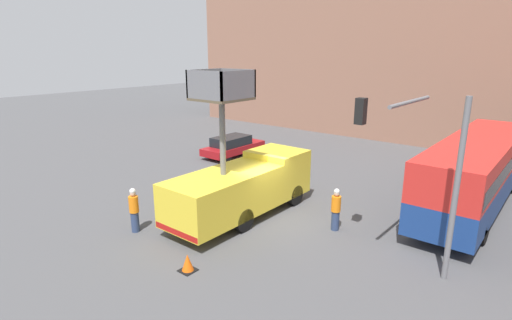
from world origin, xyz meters
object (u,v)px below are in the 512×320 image
object	(u,v)px
utility_truck	(243,184)
road_worker_near_truck	(134,210)
city_bus	(476,168)
traffic_cone_near_truck	(188,263)
road_worker_directing	(336,210)
traffic_light_pole	(419,153)
parked_car_curbside	(233,146)

from	to	relation	value
utility_truck	road_worker_near_truck	distance (m)	4.64
city_bus	traffic_cone_near_truck	xyz separation A→B (m)	(-6.05, -12.08, -1.65)
city_bus	road_worker_directing	world-z (taller)	city_bus
road_worker_near_truck	road_worker_directing	bearing A→B (deg)	-106.03
traffic_light_pole	utility_truck	bearing A→B (deg)	-177.73
road_worker_directing	parked_car_curbside	distance (m)	12.89
traffic_cone_near_truck	parked_car_curbside	xyz separation A→B (m)	(-9.03, 12.12, 0.43)
utility_truck	traffic_light_pole	world-z (taller)	utility_truck
parked_car_curbside	utility_truck	bearing A→B (deg)	-45.16
city_bus	traffic_light_pole	distance (m)	7.44
road_worker_near_truck	traffic_cone_near_truck	xyz separation A→B (m)	(3.92, -0.68, -0.65)
traffic_light_pole	road_worker_directing	size ratio (longest dim) A/B	3.29
utility_truck	traffic_cone_near_truck	size ratio (longest dim) A/B	12.33
road_worker_near_truck	traffic_cone_near_truck	bearing A→B (deg)	-156.13
road_worker_directing	parked_car_curbside	bearing A→B (deg)	72.24
traffic_cone_near_truck	road_worker_near_truck	bearing A→B (deg)	170.15
road_worker_near_truck	traffic_cone_near_truck	size ratio (longest dim) A/B	3.07
road_worker_directing	parked_car_curbside	size ratio (longest dim) A/B	0.37
traffic_cone_near_truck	traffic_light_pole	bearing A→B (deg)	41.76
parked_car_curbside	traffic_light_pole	bearing A→B (deg)	-26.23
parked_car_curbside	road_worker_near_truck	bearing A→B (deg)	-65.95
utility_truck	city_bus	distance (m)	10.67
road_worker_near_truck	parked_car_curbside	distance (m)	12.53
road_worker_near_truck	road_worker_directing	distance (m)	8.11
traffic_cone_near_truck	utility_truck	bearing A→B (deg)	109.00
city_bus	utility_truck	bearing A→B (deg)	122.38
utility_truck	road_worker_directing	bearing A→B (deg)	17.99
traffic_light_pole	city_bus	bearing A→B (deg)	85.95
road_worker_near_truck	parked_car_curbside	bearing A→B (deg)	-32.23
traffic_light_pole	parked_car_curbside	bearing A→B (deg)	153.77
traffic_light_pole	road_worker_near_truck	distance (m)	10.81
city_bus	traffic_light_pole	size ratio (longest dim) A/B	2.03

